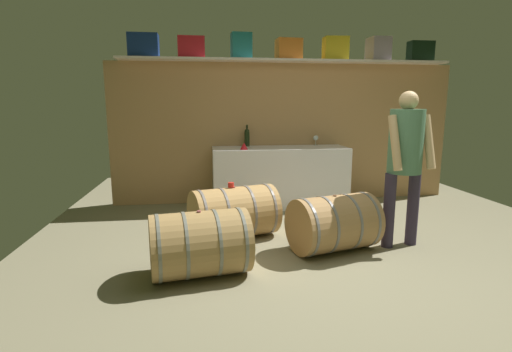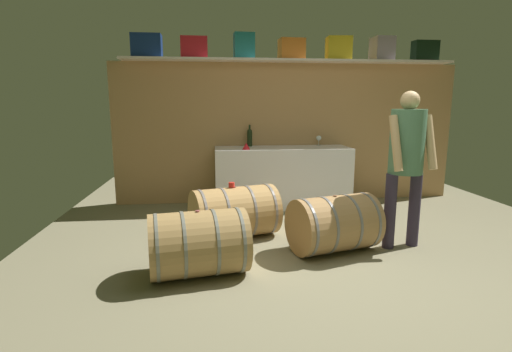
% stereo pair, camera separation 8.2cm
% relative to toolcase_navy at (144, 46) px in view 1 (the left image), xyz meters
% --- Properties ---
extents(ground_plane, '(6.43, 8.38, 0.02)m').
position_rel_toolcase_navy_xyz_m(ground_plane, '(2.03, -1.79, -2.29)').
color(ground_plane, '#7C7559').
extents(back_wall_panel, '(5.23, 0.10, 2.09)m').
position_rel_toolcase_navy_xyz_m(back_wall_panel, '(2.03, 0.15, -1.24)').
color(back_wall_panel, tan).
rests_on(back_wall_panel, ground).
extents(high_shelf_board, '(4.81, 0.40, 0.03)m').
position_rel_toolcase_navy_xyz_m(high_shelf_board, '(2.03, 0.00, -0.17)').
color(high_shelf_board, silver).
rests_on(high_shelf_board, back_wall_panel).
extents(toolcase_navy, '(0.41, 0.27, 0.32)m').
position_rel_toolcase_navy_xyz_m(toolcase_navy, '(0.00, 0.00, 0.00)').
color(toolcase_navy, navy).
rests_on(toolcase_navy, high_shelf_board).
extents(toolcase_red, '(0.38, 0.26, 0.29)m').
position_rel_toolcase_navy_xyz_m(toolcase_red, '(0.65, 0.00, -0.01)').
color(toolcase_red, red).
rests_on(toolcase_red, high_shelf_board).
extents(toolcase_teal, '(0.30, 0.22, 0.36)m').
position_rel_toolcase_navy_xyz_m(toolcase_teal, '(1.35, 0.00, 0.02)').
color(toolcase_teal, '#1E737D').
rests_on(toolcase_teal, high_shelf_board).
extents(toolcase_orange, '(0.37, 0.28, 0.29)m').
position_rel_toolcase_navy_xyz_m(toolcase_orange, '(2.04, 0.00, -0.01)').
color(toolcase_orange, orange).
rests_on(toolcase_orange, high_shelf_board).
extents(toolcase_yellow, '(0.37, 0.29, 0.33)m').
position_rel_toolcase_navy_xyz_m(toolcase_yellow, '(2.74, 0.00, 0.01)').
color(toolcase_yellow, yellow).
rests_on(toolcase_yellow, high_shelf_board).
extents(toolcase_grey, '(0.30, 0.31, 0.34)m').
position_rel_toolcase_navy_xyz_m(toolcase_grey, '(3.41, 0.00, 0.01)').
color(toolcase_grey, gray).
rests_on(toolcase_grey, high_shelf_board).
extents(toolcase_black, '(0.37, 0.19, 0.30)m').
position_rel_toolcase_navy_xyz_m(toolcase_black, '(4.08, 0.00, -0.01)').
color(toolcase_black, black).
rests_on(toolcase_black, high_shelf_board).
extents(work_cabinet, '(1.96, 0.62, 0.87)m').
position_rel_toolcase_navy_xyz_m(work_cabinet, '(1.89, -0.22, -1.85)').
color(work_cabinet, white).
rests_on(work_cabinet, ground).
extents(wine_bottle_dark, '(0.08, 0.08, 0.32)m').
position_rel_toolcase_navy_xyz_m(wine_bottle_dark, '(1.43, -0.01, -1.27)').
color(wine_bottle_dark, black).
rests_on(wine_bottle_dark, work_cabinet).
extents(wine_glass, '(0.08, 0.08, 0.15)m').
position_rel_toolcase_navy_xyz_m(wine_glass, '(2.49, 0.01, -1.31)').
color(wine_glass, white).
rests_on(wine_glass, work_cabinet).
extents(red_funnel, '(0.11, 0.11, 0.10)m').
position_rel_toolcase_navy_xyz_m(red_funnel, '(1.34, -0.42, -1.36)').
color(red_funnel, red).
rests_on(red_funnel, work_cabinet).
extents(wine_barrel_near, '(1.06, 0.82, 0.59)m').
position_rel_toolcase_navy_xyz_m(wine_barrel_near, '(1.11, -1.53, -1.99)').
color(wine_barrel_near, tan).
rests_on(wine_barrel_near, ground).
extents(wine_barrel_far, '(0.97, 0.78, 0.59)m').
position_rel_toolcase_navy_xyz_m(wine_barrel_far, '(2.10, -2.05, -1.99)').
color(wine_barrel_far, '#A57B4B').
rests_on(wine_barrel_far, ground).
extents(wine_barrel_flank, '(0.93, 0.71, 0.59)m').
position_rel_toolcase_navy_xyz_m(wine_barrel_flank, '(0.74, -2.48, -1.99)').
color(wine_barrel_flank, '#9F7A46').
rests_on(wine_barrel_flank, ground).
extents(tasting_cup, '(0.07, 0.07, 0.05)m').
position_rel_toolcase_navy_xyz_m(tasting_cup, '(1.08, -1.53, -1.67)').
color(tasting_cup, red).
rests_on(tasting_cup, wine_barrel_near).
extents(winemaker_pouring, '(0.50, 0.42, 1.62)m').
position_rel_toolcase_navy_xyz_m(winemaker_pouring, '(2.85, -2.02, -1.29)').
color(winemaker_pouring, '#31293D').
rests_on(winemaker_pouring, ground).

